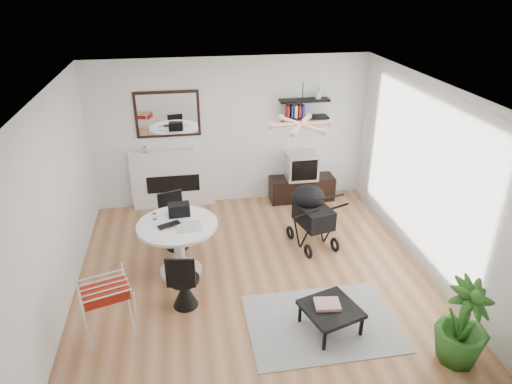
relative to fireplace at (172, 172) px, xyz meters
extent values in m
plane|color=#945F39|center=(1.10, -2.42, -0.69)|extent=(5.00, 5.00, 0.00)
plane|color=white|center=(1.10, -2.42, 2.01)|extent=(5.00, 5.00, 0.00)
plane|color=white|center=(1.10, 0.08, 0.66)|extent=(5.00, 0.00, 5.00)
plane|color=white|center=(-1.40, -2.42, 0.66)|extent=(0.00, 5.00, 5.00)
plane|color=white|center=(3.60, -2.42, 0.66)|extent=(0.00, 5.00, 5.00)
cube|color=white|center=(3.50, -2.22, 0.66)|extent=(0.04, 3.60, 2.60)
cube|color=white|center=(0.00, 0.00, -0.14)|extent=(1.50, 0.15, 1.10)
cube|color=black|center=(0.00, -0.06, -0.21)|extent=(0.95, 0.06, 0.32)
cube|color=black|center=(0.00, 0.06, 1.06)|extent=(1.12, 0.03, 0.82)
cube|color=white|center=(0.00, 0.04, 1.06)|extent=(1.02, 0.01, 0.72)
cube|color=black|center=(2.41, -0.05, 0.91)|extent=(0.90, 0.25, 0.04)
cube|color=black|center=(2.41, -0.05, 1.23)|extent=(0.90, 0.25, 0.04)
cube|color=black|center=(2.41, -0.15, -0.46)|extent=(1.22, 0.43, 0.46)
cube|color=silver|center=(2.38, -0.15, 0.02)|extent=(0.57, 0.50, 0.50)
cube|color=black|center=(2.38, -0.39, 0.02)|extent=(0.48, 0.01, 0.40)
cylinder|color=white|center=(0.06, -2.18, -0.65)|extent=(0.61, 0.61, 0.06)
cylinder|color=white|center=(0.06, -2.18, -0.26)|extent=(0.15, 0.15, 0.71)
cylinder|color=white|center=(0.06, -2.18, 0.12)|extent=(1.13, 1.13, 0.04)
imported|color=black|center=(-0.02, -2.26, 0.15)|extent=(0.37, 0.32, 0.02)
cube|color=black|center=(0.10, -1.93, 0.23)|extent=(0.31, 0.20, 0.18)
cube|color=silver|center=(0.22, -2.29, 0.14)|extent=(0.38, 0.32, 0.01)
cylinder|color=white|center=(-0.24, -1.99, 0.18)|extent=(0.05, 0.05, 0.09)
cylinder|color=black|center=(0.02, -1.49, -0.25)|extent=(0.43, 0.43, 0.05)
cone|color=black|center=(0.02, -1.49, -0.48)|extent=(0.35, 0.35, 0.41)
cube|color=black|center=(-0.04, -1.30, 0.00)|extent=(0.38, 0.16, 0.44)
cylinder|color=black|center=(0.11, -2.92, -0.27)|extent=(0.40, 0.40, 0.05)
cone|color=black|center=(0.11, -2.92, -0.49)|extent=(0.33, 0.33, 0.39)
cube|color=black|center=(0.08, -3.10, -0.04)|extent=(0.37, 0.10, 0.41)
cube|color=maroon|center=(-0.76, -3.45, 0.07)|extent=(0.55, 0.41, 0.13)
cube|color=black|center=(2.17, -1.74, -0.16)|extent=(0.58, 0.74, 0.30)
ellipsoid|color=black|center=(2.13, -1.55, 0.08)|extent=(0.52, 0.52, 0.37)
cylinder|color=black|center=(2.27, -2.15, 0.35)|extent=(0.47, 0.14, 0.03)
torus|color=black|center=(1.87, -1.50, -0.59)|extent=(0.11, 0.24, 0.23)
torus|color=black|center=(2.33, -1.39, -0.59)|extent=(0.11, 0.24, 0.23)
torus|color=black|center=(2.01, -2.10, -0.59)|extent=(0.11, 0.24, 0.23)
torus|color=black|center=(2.48, -1.98, -0.59)|extent=(0.11, 0.24, 0.23)
cube|color=#969696|center=(1.78, -3.56, -0.68)|extent=(1.86, 1.34, 0.01)
cube|color=black|center=(1.85, -3.67, -0.38)|extent=(0.78, 0.78, 0.05)
cube|color=black|center=(1.67, -4.00, -0.54)|extent=(0.04, 0.04, 0.27)
cube|color=black|center=(2.18, -3.85, -0.54)|extent=(0.04, 0.04, 0.27)
cube|color=black|center=(1.51, -3.49, -0.54)|extent=(0.04, 0.04, 0.27)
cube|color=black|center=(2.02, -3.33, -0.54)|extent=(0.04, 0.04, 0.27)
cube|color=#BA3C2E|center=(1.81, -3.63, -0.33)|extent=(0.33, 0.27, 0.04)
imported|color=#255819|center=(3.11, -4.38, -0.17)|extent=(0.75, 0.75, 1.03)
camera|label=1|loc=(0.23, -7.79, 3.31)|focal=32.00mm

